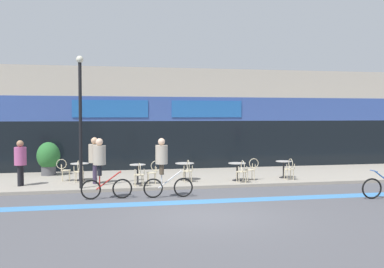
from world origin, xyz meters
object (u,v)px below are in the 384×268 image
bistro_table_4 (284,166)px  cafe_chair_3_side (252,168)px  cafe_chair_2_near (188,169)px  pedestrian_far_end (95,156)px  cafe_chair_0_near (79,170)px  planter_pot (48,158)px  cafe_chair_4_near (290,168)px  bistro_table_0 (80,168)px  cafe_chair_3_near (242,170)px  cyclist_2 (163,164)px  bistro_table_3 (237,168)px  cafe_chair_1_near (139,173)px  bistro_table_1 (138,170)px  cyclist_1 (101,164)px  cafe_chair_1_side (154,171)px  lamp_post (80,112)px  bistro_table_2 (185,168)px  pedestrian_near_end (20,159)px  cafe_chair_0_side (64,168)px

bistro_table_4 → cafe_chair_3_side: cafe_chair_3_side is taller
cafe_chair_2_near → pedestrian_far_end: size_ratio=0.49×
cafe_chair_0_near → planter_pot: size_ratio=0.61×
cafe_chair_4_near → planter_pot: planter_pot is taller
bistro_table_0 → cafe_chair_3_near: 6.65m
cafe_chair_3_side → cyclist_2: cyclist_2 is taller
cyclist_2 → bistro_table_4: bearing=29.8°
cafe_chair_2_near → cafe_chair_3_near: size_ratio=1.00×
bistro_table_3 → cafe_chair_1_near: cafe_chair_1_near is taller
cyclist_2 → bistro_table_1: bearing=108.2°
bistro_table_0 → cyclist_1: size_ratio=0.36×
cafe_chair_0_near → cafe_chair_1_near: bearing=-115.6°
cafe_chair_1_near → cafe_chair_2_near: bearing=-74.6°
cafe_chair_3_near → cafe_chair_1_side: bearing=80.3°
cafe_chair_3_side → cafe_chair_4_near: size_ratio=1.00×
pedestrian_far_end → bistro_table_0: bearing=-59.7°
cafe_chair_3_side → lamp_post: bearing=6.3°
bistro_table_2 → bistro_table_3: 2.17m
bistro_table_1 → pedestrian_far_end: size_ratio=0.42×
cafe_chair_1_near → cyclist_1: size_ratio=0.44×
planter_pot → cafe_chair_1_near: bearing=-47.5°
cyclist_1 → bistro_table_3: bearing=24.2°
cafe_chair_0_near → planter_pot: 2.95m
cafe_chair_1_side → cafe_chair_3_side: same height
cafe_chair_2_near → cafe_chair_3_side: size_ratio=1.00×
cafe_chair_1_side → pedestrian_far_end: 2.38m
pedestrian_far_end → cafe_chair_4_near: bearing=173.4°
cyclist_1 → pedestrian_near_end: bearing=138.4°
cafe_chair_0_side → pedestrian_near_end: bearing=-155.4°
bistro_table_1 → cafe_chair_0_side: (-2.88, 1.45, -0.03)m
planter_pot → pedestrian_near_end: bearing=-103.8°
bistro_table_0 → planter_pot: bearing=126.4°
lamp_post → pedestrian_near_end: lamp_post is taller
cafe_chair_0_near → cafe_chair_4_near: (8.55, -0.99, 0.00)m
lamp_post → cafe_chair_3_near: bearing=0.4°
bistro_table_1 → cafe_chair_1_side: (0.63, 0.00, -0.03)m
bistro_table_3 → pedestrian_far_end: bearing=176.2°
bistro_table_1 → pedestrian_near_end: pedestrian_near_end is taller
bistro_table_1 → bistro_table_3: size_ratio=1.06×
cafe_chair_3_near → cafe_chair_4_near: (2.19, 0.36, 0.00)m
cafe_chair_2_near → lamp_post: lamp_post is taller
bistro_table_4 → cafe_chair_2_near: bearing=-174.9°
bistro_table_4 → cyclist_1: 8.17m
cafe_chair_0_side → cafe_chair_0_near: bearing=-52.7°
bistro_table_2 → planter_pot: 6.30m
cafe_chair_1_side → planter_pot: (-4.31, 3.41, 0.28)m
lamp_post → cyclist_1: lamp_post is taller
bistro_table_2 → cafe_chair_0_near: size_ratio=0.87×
bistro_table_2 → bistro_table_3: bearing=-16.2°
bistro_table_0 → cafe_chair_0_near: bearing=-90.9°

